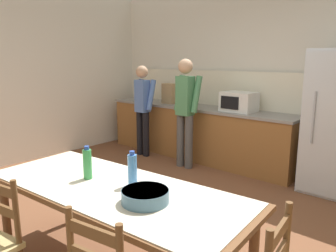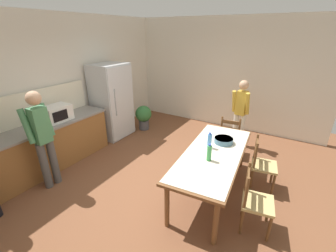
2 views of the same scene
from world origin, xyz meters
name	(u,v)px [view 2 (image 2 of 2)]	position (x,y,z in m)	size (l,w,h in m)	color
ground_plane	(163,184)	(0.00, 0.00, 0.00)	(8.32, 8.32, 0.00)	brown
wall_back	(55,87)	(0.00, 2.66, 1.45)	(6.52, 0.12, 2.90)	silver
wall_right	(226,75)	(3.26, 0.00, 1.45)	(0.12, 5.20, 2.90)	silver
kitchen_counter	(21,158)	(-1.18, 2.23, 0.46)	(3.56, 0.66, 0.91)	brown
counter_splashback	(0,115)	(-1.18, 2.54, 1.21)	(3.52, 0.03, 0.60)	#EFE8CB
refrigerator	(112,101)	(1.12, 2.19, 0.91)	(0.84, 0.73, 1.83)	silver
microwave	(57,113)	(-0.37, 2.21, 1.06)	(0.50, 0.39, 0.30)	white
dining_table	(213,156)	(0.27, -0.80, 0.68)	(2.27, 1.05, 0.76)	brown
bottle_near_centre	(209,153)	(-0.01, -0.82, 0.88)	(0.07, 0.07, 0.27)	green
bottle_off_centre	(209,141)	(0.37, -0.68, 0.88)	(0.07, 0.07, 0.27)	#4C8ED6
serving_bowl	(224,140)	(0.66, -0.83, 0.81)	(0.32, 0.32, 0.09)	slate
chair_side_near_right	(262,165)	(0.82, -1.48, 0.44)	(0.48, 0.46, 0.91)	brown
chair_side_near_left	(255,201)	(-0.17, -1.57, 0.44)	(0.48, 0.47, 0.91)	brown
chair_head_end	(230,136)	(1.66, -0.68, 0.44)	(0.45, 0.47, 0.91)	brown
person_at_counter	(42,136)	(-1.00, 1.69, 0.96)	(0.43, 0.30, 1.71)	#4C4C4C
person_by_table	(240,110)	(2.21, -0.71, 0.87)	(0.29, 0.41, 1.55)	silver
potted_plant	(144,116)	(1.82, 1.76, 0.39)	(0.44, 0.44, 0.67)	#4C4C51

